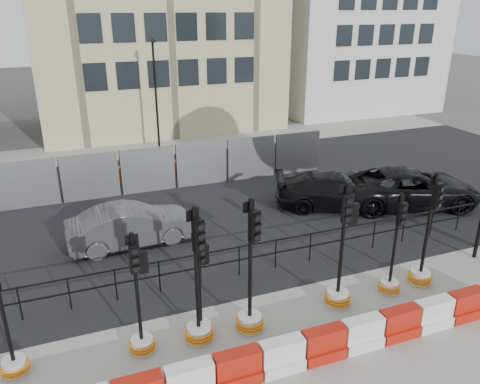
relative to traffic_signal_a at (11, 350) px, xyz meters
name	(u,v)px	position (x,y,z in m)	size (l,w,h in m)	color
ground	(254,297)	(6.06, 0.80, -0.64)	(120.00, 120.00, 0.00)	#51514C
sidewalk_near	(306,369)	(6.06, -2.20, -0.63)	(40.00, 6.00, 0.02)	gray
road	(189,204)	(6.06, 7.80, -0.63)	(40.00, 14.00, 0.03)	black
sidewalk_far	(147,147)	(6.06, 16.80, -0.63)	(40.00, 4.00, 0.02)	gray
building_white	(352,0)	(23.06, 22.78, 7.36)	(12.00, 9.06, 16.00)	silver
kerb_railing	(239,256)	(6.06, 2.00, 0.04)	(18.00, 0.04, 1.00)	black
heras_fencing	(172,169)	(6.05, 10.59, 0.04)	(14.33, 1.72, 2.00)	gray
lamp_post_far	(156,93)	(6.56, 15.78, 2.58)	(0.12, 0.56, 6.00)	black
barrier_row	(303,351)	(6.06, -2.00, -0.28)	(12.55, 0.50, 0.80)	#B8220E
traffic_signal_a	(11,350)	(0.00, 0.00, 0.00)	(0.61, 0.61, 3.11)	silver
traffic_signal_b	(141,326)	(2.76, -0.30, 0.10)	(0.62, 0.62, 3.13)	silver
traffic_signal_c	(199,316)	(4.11, -0.41, 0.09)	(0.70, 0.70, 3.56)	silver
traffic_signal_d	(201,311)	(4.23, -0.21, 0.05)	(0.57, 0.57, 2.91)	silver
traffic_signal_e	(250,305)	(5.41, -0.47, 0.10)	(0.71, 0.71, 3.58)	silver
traffic_signal_f	(340,278)	(8.04, -0.34, 0.21)	(0.70, 0.70, 3.56)	silver
traffic_signal_g	(391,273)	(9.71, -0.36, -0.01)	(0.60, 0.60, 3.04)	silver
traffic_signal_h	(423,262)	(10.85, -0.30, 0.07)	(0.68, 0.68, 3.45)	silver
car_b	(132,225)	(3.41, 5.21, 0.05)	(4.30, 1.71, 1.39)	#45454A
car_c	(336,191)	(11.52, 5.45, 0.06)	(5.21, 3.66, 1.40)	black
car_d	(410,188)	(14.42, 4.55, 0.13)	(6.04, 4.02, 1.54)	black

